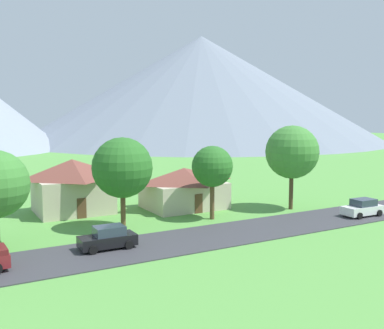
% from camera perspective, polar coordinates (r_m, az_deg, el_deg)
% --- Properties ---
extents(road_strip, '(160.00, 6.57, 0.08)m').
position_cam_1_polar(road_strip, '(34.46, -6.29, -10.45)').
color(road_strip, '#38383D').
rests_on(road_strip, ground).
extents(mountain_west_ridge, '(135.69, 135.69, 39.74)m').
position_cam_1_polar(mountain_west_ridge, '(173.05, 1.19, 9.63)').
color(mountain_west_ridge, slate).
rests_on(mountain_west_ridge, ground).
extents(house_leftmost, '(8.68, 6.77, 4.34)m').
position_cam_1_polar(house_leftmost, '(47.96, -1.03, -2.92)').
color(house_leftmost, beige).
rests_on(house_leftmost, ground).
extents(house_left_center, '(7.83, 6.91, 5.50)m').
position_cam_1_polar(house_left_center, '(47.27, -15.03, -2.54)').
color(house_left_center, beige).
rests_on(house_left_center, ground).
extents(tree_near_left, '(3.94, 3.94, 7.09)m').
position_cam_1_polar(tree_near_left, '(42.37, 2.62, -0.29)').
color(tree_near_left, brown).
rests_on(tree_near_left, ground).
extents(tree_center, '(5.29, 5.29, 8.08)m').
position_cam_1_polar(tree_center, '(39.11, -8.90, -0.42)').
color(tree_center, brown).
rests_on(tree_center, ground).
extents(tree_near_right, '(5.61, 5.61, 8.91)m').
position_cam_1_polar(tree_near_right, '(48.00, 12.68, 1.55)').
color(tree_near_right, '#4C3823').
rests_on(tree_near_right, ground).
extents(parked_car_black_west_end, '(4.23, 2.13, 1.68)m').
position_cam_1_polar(parked_car_black_west_end, '(34.15, -10.71, -9.23)').
color(parked_car_black_west_end, black).
rests_on(parked_car_black_west_end, road_strip).
extents(parked_car_white_mid_west, '(4.26, 2.20, 1.68)m').
position_cam_1_polar(parked_car_white_mid_west, '(47.18, 20.99, -5.21)').
color(parked_car_white_mid_west, white).
rests_on(parked_car_white_mid_west, road_strip).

